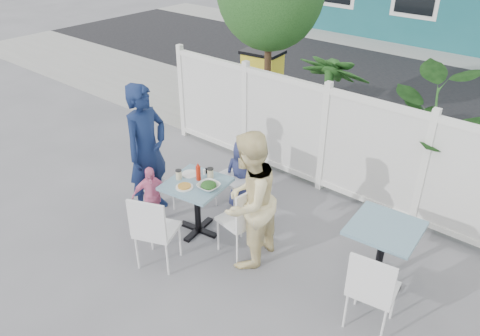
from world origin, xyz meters
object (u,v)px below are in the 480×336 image
Objects in this scene: toddler at (151,196)px; man at (147,151)px; chair_near at (153,227)px; chair_left at (152,179)px; chair_right at (244,216)px; spare_table at (383,239)px; chair_back at (239,169)px; woman at (248,201)px; utility_cabinet at (262,86)px; boy at (242,174)px; main_table at (197,194)px.

man is at bearing 88.43° from toddler.
chair_near reaches higher than toddler.
chair_right reaches higher than chair_left.
spare_table is 2.21m from chair_back.
woman is (0.74, 0.80, 0.27)m from chair_near.
chair_right is 0.57× the size of woman.
chair_right is 1.64m from man.
spare_table is 0.92× the size of chair_left.
utility_cabinet reaches higher than chair_back.
boy is 1.27m from toddler.
utility_cabinet reaches higher than spare_table.
man is at bearing 53.18° from chair_back.
chair_right is at bearing 2.64° from main_table.
chair_back is 0.96× the size of boy.
chair_left is at bearing 53.12° from chair_back.
utility_cabinet is at bearing 143.38° from spare_table.
chair_right is at bearing 30.03° from chair_near.
man is at bearing 118.59° from chair_near.
chair_near is at bearing 51.43° from chair_left.
spare_table is at bearing -42.90° from utility_cabinet.
chair_right reaches higher than toddler.
chair_back is at bearing -143.15° from woman.
chair_left is 0.85× the size of chair_near.
chair_left is at bearing -97.60° from woman.
boy is 1.19× the size of toddler.
man reaches higher than chair_back.
spare_table is at bearing 107.55° from woman.
chair_near is at bearing 73.00° from boy.
man is (-0.86, -0.87, 0.35)m from chair_back.
chair_near is at bearing -73.91° from utility_cabinet.
woman is (1.70, 0.03, -0.08)m from man.
utility_cabinet is 0.76× the size of woman.
toddler is (-0.58, -0.26, -0.15)m from main_table.
utility_cabinet is 4.85m from spare_table.
chair_near reaches higher than chair_left.
utility_cabinet is at bearing -165.47° from chair_left.
toddler is at bearing -80.06° from utility_cabinet.
woman reaches higher than toddler.
toddler is (-1.32, -0.30, -0.13)m from chair_right.
spare_table is 2.15m from boy.
chair_back is at bearing -64.27° from utility_cabinet.
woman is at bearing 142.76° from chair_back.
utility_cabinet is 4.27m from chair_right.
woman is (0.84, -0.84, 0.27)m from chair_back.
boy is (-0.78, 0.84, -0.33)m from woman.
main_table is 0.81× the size of chair_back.
man is 1.33m from boy.
chair_back reaches higher than spare_table.
chair_left is 0.45× the size of man.
toddler is (-2.79, -0.91, -0.16)m from spare_table.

